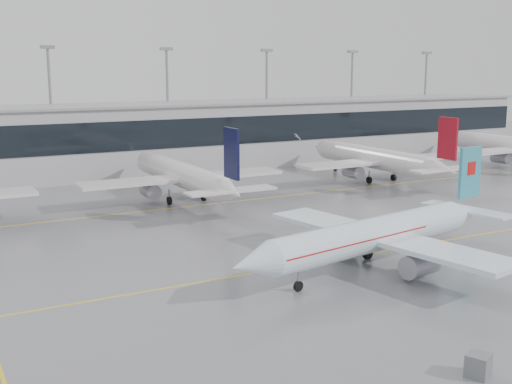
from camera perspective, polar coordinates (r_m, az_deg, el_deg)
ground at (r=63.13m, az=5.24°, el=-6.28°), size 320.00×320.00×0.00m
taxi_line_main at (r=63.13m, az=5.24°, el=-6.28°), size 120.00×0.25×0.01m
taxi_line_north at (r=88.80m, az=-5.56°, el=-1.23°), size 120.00×0.25×0.01m
terminal at (r=117.66m, az=-11.76°, el=4.54°), size 180.00×15.00×12.00m
terminal_glass at (r=110.33m, az=-10.64°, el=4.95°), size 180.00×0.20×5.00m
terminal_roof at (r=117.15m, az=-11.87°, el=7.55°), size 182.00×16.00×0.40m
light_masts at (r=122.85m, az=-12.72°, el=8.20°), size 156.40×1.00×22.60m
air_canada_jet at (r=61.67m, az=11.06°, el=-3.68°), size 34.10×26.98×10.48m
parked_jet_c at (r=91.46m, az=-6.51°, el=1.47°), size 29.64×36.96×11.72m
parked_jet_d at (r=109.33m, az=10.76°, el=2.89°), size 29.64×36.96×11.72m
gse_unit at (r=43.00m, az=19.16°, el=-14.33°), size 1.86×1.81×1.44m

